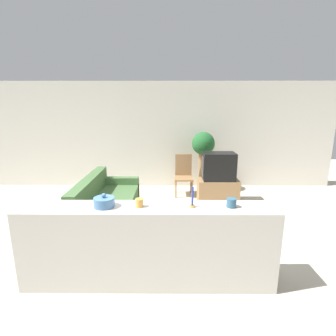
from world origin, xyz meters
name	(u,v)px	position (x,y,z in m)	size (l,w,h in m)	color
ground_plane	(152,256)	(0.00, 0.00, 0.00)	(14.00, 14.00, 0.00)	beige
wall_back	(160,135)	(0.00, 3.43, 1.35)	(9.00, 0.06, 2.70)	silver
couch	(106,206)	(-0.93, 1.22, 0.28)	(0.91, 1.97, 0.81)	#476B3D
tv_stand	(218,191)	(1.32, 2.15, 0.26)	(0.88, 0.46, 0.53)	#9E754C
television	(219,166)	(1.31, 2.15, 0.83)	(0.70, 0.44, 0.59)	black
wooden_chair	(184,173)	(0.59, 2.71, 0.52)	(0.44, 0.44, 0.97)	#9E754C
plant_stand	(202,175)	(1.07, 2.97, 0.41)	(0.20, 0.20, 0.82)	#9E754C
potted_plant	(203,144)	(1.07, 2.97, 1.19)	(0.56, 0.56, 0.67)	#8E5B3D
foreground_counter	(148,245)	(0.00, -0.56, 0.49)	(2.96, 0.44, 0.98)	beige
decorative_bowl	(104,202)	(-0.49, -0.56, 1.03)	(0.24, 0.24, 0.16)	#4C7AAD
candle_jar	(139,203)	(-0.09, -0.56, 1.02)	(0.09, 0.09, 0.10)	gold
candlestick	(192,201)	(0.51, -0.56, 1.05)	(0.07, 0.07, 0.24)	#B7933D
coffee_tin	(231,203)	(0.96, -0.56, 1.03)	(0.11, 0.11, 0.10)	#335B75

